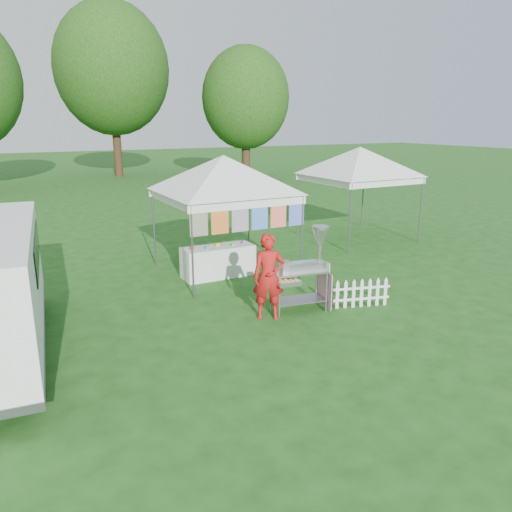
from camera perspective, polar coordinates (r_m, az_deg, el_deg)
ground at (r=10.13m, az=4.79°, el=-6.97°), size 120.00×120.00×0.00m
canopy_main at (r=12.48m, az=-3.76°, el=11.39°), size 4.24×4.24×3.45m
canopy_right at (r=16.70m, az=11.83°, el=12.09°), size 4.24×4.24×3.45m
tree_mid at (r=36.91m, az=-16.16°, el=19.85°), size 7.60×7.60×11.52m
tree_right at (r=33.49m, az=-1.20°, el=17.58°), size 5.60×5.60×8.42m
donut_cart at (r=10.22m, az=5.94°, el=-0.69°), size 1.36×0.84×1.75m
vendor at (r=9.78m, az=1.46°, el=-2.39°), size 0.74×0.64×1.72m
picket_fence at (r=10.76m, az=11.97°, el=-4.27°), size 1.22×0.38×0.56m
display_table at (r=12.59m, az=-4.35°, el=-0.61°), size 1.80×0.70×0.78m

